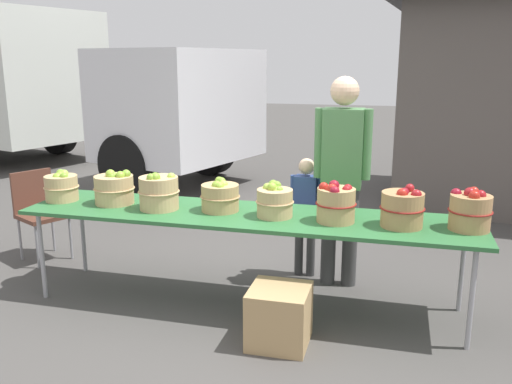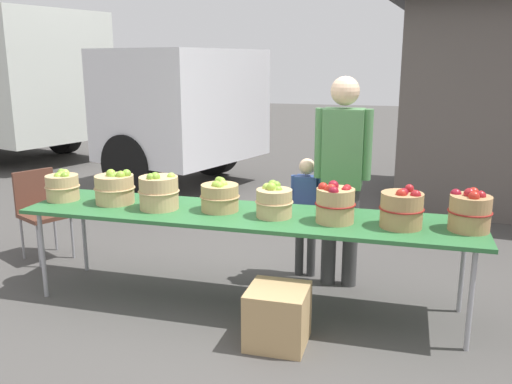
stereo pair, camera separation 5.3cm
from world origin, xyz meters
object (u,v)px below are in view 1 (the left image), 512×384
object	(u,v)px
apple_basket_red_0	(336,203)
apple_basket_green_4	(275,201)
apple_basket_green_1	(114,189)
apple_basket_green_3	(220,196)
box_truck	(27,83)
apple_basket_green_2	(159,192)
apple_basket_red_2	(470,210)
child_customer	(306,208)
market_table	(246,218)
folding_chair	(39,208)
produce_crate	(279,316)
apple_basket_green_0	(62,186)
apple_basket_red_1	(402,208)
vendor_adult	(342,166)

from	to	relation	value
apple_basket_red_0	apple_basket_green_4	bearing A→B (deg)	176.87
apple_basket_green_1	apple_basket_green_4	world-z (taller)	apple_basket_green_1
apple_basket_green_3	apple_basket_red_0	bearing A→B (deg)	-4.79
apple_basket_red_0	box_truck	world-z (taller)	box_truck
apple_basket_green_2	apple_basket_red_2	distance (m)	2.31
child_customer	apple_basket_red_0	bearing A→B (deg)	116.62
market_table	apple_basket_green_4	distance (m)	0.28
folding_chair	produce_crate	world-z (taller)	folding_chair
child_customer	produce_crate	distance (m)	1.34
apple_basket_red_0	produce_crate	bearing A→B (deg)	-121.49
apple_basket_green_3	apple_basket_green_2	bearing A→B (deg)	-171.08
child_customer	box_truck	bearing A→B (deg)	-32.88
apple_basket_green_1	child_customer	distance (m)	1.65
market_table	apple_basket_green_0	world-z (taller)	apple_basket_green_0
apple_basket_red_0	produce_crate	size ratio (longest dim) A/B	0.76
apple_basket_red_1	box_truck	world-z (taller)	box_truck
apple_basket_green_4	vendor_adult	xyz separation A→B (m)	(0.43, 0.62, 0.17)
apple_basket_green_2	child_customer	bearing A→B (deg)	36.33
apple_basket_green_4	child_customer	world-z (taller)	child_customer
apple_basket_green_3	child_customer	world-z (taller)	child_customer
child_customer	apple_basket_green_2	bearing A→B (deg)	38.87
apple_basket_green_0	apple_basket_green_4	bearing A→B (deg)	-0.78
apple_basket_red_2	box_truck	distance (m)	8.68
apple_basket_red_1	vendor_adult	world-z (taller)	vendor_adult
apple_basket_green_4	apple_basket_green_2	bearing A→B (deg)	-178.45
apple_basket_green_2	apple_basket_red_1	size ratio (longest dim) A/B	1.04
produce_crate	apple_basket_green_2	bearing A→B (deg)	155.44
child_customer	folding_chair	world-z (taller)	child_customer
box_truck	apple_basket_red_0	bearing A→B (deg)	-20.48
vendor_adult	apple_basket_green_4	bearing A→B (deg)	53.57
apple_basket_red_0	box_truck	bearing A→B (deg)	141.49
box_truck	produce_crate	world-z (taller)	box_truck
apple_basket_green_2	apple_basket_red_0	world-z (taller)	apple_basket_green_2
apple_basket_red_0	folding_chair	xyz separation A→B (m)	(-2.91, 0.55, -0.38)
apple_basket_red_2	box_truck	world-z (taller)	box_truck
apple_basket_red_0	apple_basket_red_2	distance (m)	0.92
apple_basket_red_1	box_truck	distance (m)	8.34
apple_basket_green_0	apple_basket_red_1	world-z (taller)	apple_basket_red_1
apple_basket_green_1	vendor_adult	xyz separation A→B (m)	(1.79, 0.57, 0.17)
vendor_adult	apple_basket_red_1	bearing A→B (deg)	126.27
apple_basket_red_1	apple_basket_red_2	xyz separation A→B (m)	(0.45, 0.05, 0.01)
apple_basket_red_0	vendor_adult	size ratio (longest dim) A/B	0.17
apple_basket_red_1	child_customer	xyz separation A→B (m)	(-0.81, 0.77, -0.25)
apple_basket_green_4	vendor_adult	distance (m)	0.77
apple_basket_red_1	box_truck	bearing A→B (deg)	143.51
vendor_adult	apple_basket_red_0	bearing A→B (deg)	91.00
apple_basket_green_0	box_truck	bearing A→B (deg)	128.72
apple_basket_green_2	apple_basket_green_4	size ratio (longest dim) A/B	1.13
market_table	child_customer	xyz separation A→B (m)	(0.34, 0.72, -0.09)
apple_basket_green_0	folding_chair	xyz separation A→B (m)	(-0.62, 0.50, -0.36)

